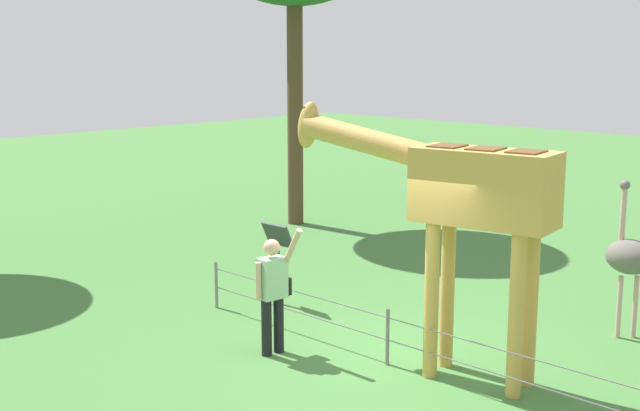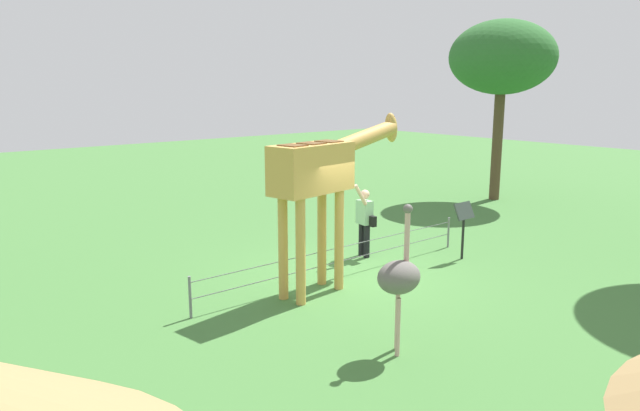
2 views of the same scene
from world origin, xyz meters
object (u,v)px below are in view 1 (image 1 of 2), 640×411
Objects in this scene: visitor at (273,289)px; info_sign at (278,246)px; ostrich at (630,257)px; giraffe at (462,198)px.

visitor is 2.25m from info_sign.
ostrich reaches higher than visitor.
ostrich is at bearing -153.51° from info_sign.
giraffe is 2.82m from visitor.
ostrich is at bearing -128.36° from visitor.
ostrich is at bearing -107.49° from giraffe.
visitor reaches higher than info_sign.
giraffe is at bearing -153.76° from visitor.
visitor is 1.34× the size of info_sign.
giraffe is 2.06× the size of visitor.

